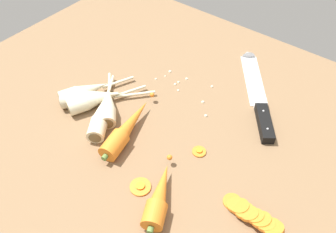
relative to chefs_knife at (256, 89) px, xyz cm
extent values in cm
cube|color=brown|center=(-11.51, -20.35, -2.65)|extent=(120.00, 90.00, 4.00)
cube|color=silver|center=(-2.50, 3.39, -0.40)|extent=(15.40, 18.72, 0.50)
cone|color=silver|center=(-9.14, 12.41, -0.40)|extent=(4.97, 4.76, 3.96)
cube|color=silver|center=(3.43, -4.66, 0.45)|extent=(3.55, 3.35, 2.20)
cube|color=black|center=(7.28, -9.90, 0.45)|extent=(8.78, 10.52, 2.20)
sphere|color=silver|center=(5.62, -7.64, 1.55)|extent=(0.50, 0.50, 0.50)
sphere|color=silver|center=(8.94, -12.15, 1.55)|extent=(0.50, 0.50, 0.50)
cylinder|color=orange|center=(-15.21, -36.58, 1.45)|extent=(5.37, 6.91, 4.20)
cone|color=orange|center=(-16.72, -29.31, 1.45)|extent=(6.92, 15.35, 3.99)
sphere|color=orange|center=(-18.77, -19.42, 1.45)|extent=(1.20, 1.20, 1.20)
cylinder|color=#5B7F3D|center=(-14.46, -40.20, 1.45)|extent=(1.38, 1.22, 1.20)
cylinder|color=orange|center=(2.00, -43.90, 1.45)|extent=(5.81, 6.05, 4.20)
cone|color=orange|center=(-0.42, -38.80, 1.45)|extent=(8.45, 11.91, 3.99)
sphere|color=orange|center=(-3.73, -31.86, 1.45)|extent=(1.20, 1.20, 1.20)
cylinder|color=#5B7F3D|center=(3.27, -46.56, 1.45)|extent=(1.51, 1.42, 1.20)
cylinder|color=beige|center=(-22.35, -31.43, 1.35)|extent=(5.95, 5.97, 4.00)
cone|color=beige|center=(-26.56, -26.94, 1.35)|extent=(8.16, 8.34, 3.80)
cylinder|color=beige|center=(-30.88, -22.34, 0.45)|extent=(6.34, 6.69, 0.70)
cylinder|color=brown|center=(-20.84, -33.04, 1.35)|extent=(2.25, 2.13, 2.80)
cylinder|color=beige|center=(-33.30, -32.59, 1.35)|extent=(6.60, 6.72, 4.00)
cone|color=beige|center=(-28.27, -26.96, 1.35)|extent=(9.27, 9.73, 3.80)
cylinder|color=beige|center=(-23.12, -21.20, 0.45)|extent=(7.49, 8.25, 0.70)
cylinder|color=brown|center=(-35.11, -34.61, 1.35)|extent=(2.29, 2.09, 2.80)
cylinder|color=beige|center=(-34.66, -32.34, 1.35)|extent=(5.47, 5.72, 4.00)
cone|color=beige|center=(-32.14, -26.64, 1.35)|extent=(6.69, 8.83, 3.80)
cylinder|color=beige|center=(-29.57, -20.81, 0.45)|extent=(4.12, 8.17, 0.70)
cylinder|color=brown|center=(-35.56, -34.39, 1.35)|extent=(2.68, 1.40, 2.80)
cylinder|color=beige|center=(-30.66, -33.06, 1.35)|extent=(5.65, 5.97, 4.00)
cone|color=beige|center=(-27.81, -27.19, 1.35)|extent=(7.06, 9.17, 3.80)
cylinder|color=beige|center=(-24.89, -21.17, 0.45)|extent=(4.57, 8.43, 0.70)
cylinder|color=brown|center=(-31.68, -35.17, 1.35)|extent=(2.65, 1.49, 2.80)
cylinder|color=beige|center=(-21.45, -35.58, 1.35)|extent=(6.19, 6.51, 4.00)
cone|color=beige|center=(-25.44, -29.64, 1.35)|extent=(8.26, 9.72, 3.80)
cylinder|color=beige|center=(-29.53, -23.55, 0.45)|extent=(6.11, 8.62, 0.70)
cylinder|color=brown|center=(-20.01, -37.72, 1.35)|extent=(2.49, 1.81, 2.80)
cylinder|color=orange|center=(11.59, -31.66, -0.30)|extent=(3.72, 3.72, 0.70)
cylinder|color=orange|center=(12.52, -32.09, -0.06)|extent=(3.59, 3.51, 1.67)
cylinder|color=orange|center=(13.29, -32.05, 0.19)|extent=(3.84, 3.78, 2.05)
cylinder|color=orange|center=(14.51, -32.42, 0.43)|extent=(3.84, 3.78, 1.78)
cylinder|color=orange|center=(15.52, -32.57, 0.68)|extent=(3.66, 3.60, 2.08)
cylinder|color=orange|center=(16.67, -32.47, 0.92)|extent=(3.47, 3.41, 1.98)
cylinder|color=orange|center=(17.90, -32.54, 1.17)|extent=(3.85, 3.81, 2.31)
cylinder|color=orange|center=(18.94, -32.88, 1.41)|extent=(3.53, 3.45, 1.88)
cylinder|color=orange|center=(19.96, -32.90, 1.66)|extent=(3.71, 3.65, 2.12)
cylinder|color=orange|center=(20.54, -33.14, 1.90)|extent=(3.69, 3.67, 2.41)
cylinder|color=orange|center=(-0.42, -25.52, -0.30)|extent=(3.07, 3.07, 0.70)
cylinder|color=orange|center=(-0.42, -25.52, -0.03)|extent=(1.29, 1.29, 0.16)
cylinder|color=orange|center=(-4.81, -40.13, -0.30)|extent=(4.35, 4.35, 0.70)
cylinder|color=orange|center=(-4.81, -40.13, -0.03)|extent=(1.83, 1.83, 0.16)
sphere|color=beige|center=(-16.84, -7.25, -0.24)|extent=(0.82, 0.82, 0.82)
sphere|color=beige|center=(-9.80, -5.66, -0.29)|extent=(0.72, 0.72, 0.72)
sphere|color=beige|center=(-15.90, -12.35, -0.31)|extent=(0.68, 0.68, 0.68)
sphere|color=beige|center=(-22.11, -9.95, -0.38)|extent=(0.55, 0.55, 0.55)
sphere|color=beige|center=(-17.79, -9.66, -0.30)|extent=(0.70, 0.70, 0.70)
sphere|color=beige|center=(-17.98, -10.91, -0.28)|extent=(0.74, 0.74, 0.74)
sphere|color=beige|center=(-5.25, -15.49, -0.24)|extent=(0.82, 0.82, 0.82)
sphere|color=beige|center=(-22.26, -7.56, -0.23)|extent=(0.85, 0.85, 0.85)
sphere|color=beige|center=(-23.35, -12.37, -0.33)|extent=(0.65, 0.65, 0.65)
sphere|color=beige|center=(-8.45, -11.99, -0.23)|extent=(0.84, 0.84, 0.84)
camera|label=1|loc=(21.98, -65.57, 59.40)|focal=36.42mm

